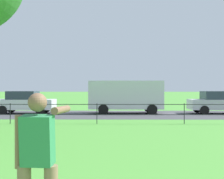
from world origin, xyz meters
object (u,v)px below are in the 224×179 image
person_thrower (38,159)px  car_white_left (25,102)px  car_silver_far_right (218,102)px  panel_van_center (126,95)px

person_thrower → car_white_left: bearing=108.0°
person_thrower → car_silver_far_right: bearing=64.4°
car_white_left → car_silver_far_right: bearing=0.3°
person_thrower → panel_van_center: size_ratio=0.33×
person_thrower → car_white_left: (-5.33, 16.44, -0.13)m
car_white_left → panel_van_center: 6.97m
panel_van_center → car_white_left: bearing=-178.5°
panel_van_center → car_silver_far_right: bearing=-1.0°
person_thrower → car_white_left: person_thrower is taller
car_white_left → car_silver_far_right: size_ratio=1.00×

